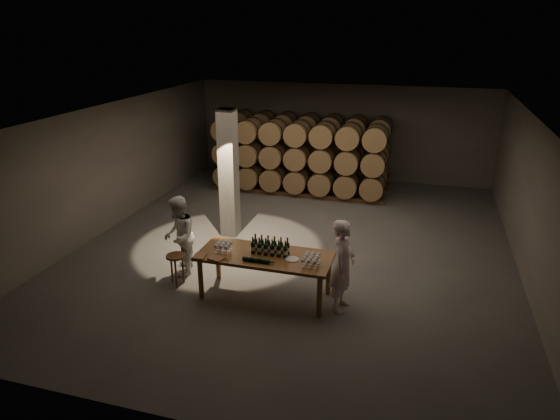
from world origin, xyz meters
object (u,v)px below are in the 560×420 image
(tasting_table, at_px, (265,259))
(person_woman, at_px, (179,236))
(stool, at_px, (176,260))
(notebook_near, at_px, (216,258))
(person_man, at_px, (343,265))
(plate, at_px, (292,259))
(bottle_cluster, at_px, (270,248))

(tasting_table, relative_size, person_woman, 1.49)
(stool, relative_size, person_woman, 0.38)
(notebook_near, relative_size, person_man, 0.15)
(plate, height_order, person_woman, person_woman)
(plate, bearing_deg, person_woman, 170.04)
(tasting_table, xyz_separation_m, person_man, (1.52, -0.03, 0.10))
(plate, relative_size, person_woman, 0.15)
(tasting_table, bearing_deg, stool, -178.01)
(tasting_table, bearing_deg, bottle_cluster, 37.73)
(tasting_table, xyz_separation_m, bottle_cluster, (0.09, 0.07, 0.23))
(person_man, bearing_deg, person_woman, 89.56)
(person_woman, bearing_deg, tasting_table, 58.47)
(notebook_near, relative_size, stool, 0.41)
(notebook_near, distance_m, stool, 1.19)
(plate, bearing_deg, stool, -179.80)
(plate, xyz_separation_m, person_woman, (-2.59, 0.46, -0.04))
(person_man, bearing_deg, stool, 97.03)
(tasting_table, height_order, person_man, person_man)
(tasting_table, xyz_separation_m, person_woman, (-2.03, 0.40, 0.07))
(person_man, relative_size, person_woman, 1.03)
(bottle_cluster, distance_m, plate, 0.50)
(bottle_cluster, distance_m, person_woman, 2.15)
(bottle_cluster, distance_m, person_man, 1.44)
(plate, relative_size, notebook_near, 0.94)
(tasting_table, distance_m, plate, 0.57)
(person_man, bearing_deg, bottle_cluster, 92.48)
(bottle_cluster, bearing_deg, plate, -14.78)
(stool, bearing_deg, plate, 0.20)
(bottle_cluster, xyz_separation_m, person_woman, (-2.12, 0.33, -0.15))
(bottle_cluster, height_order, plate, bottle_cluster)
(bottle_cluster, bearing_deg, person_man, -3.99)
(plate, bearing_deg, tasting_table, 174.15)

